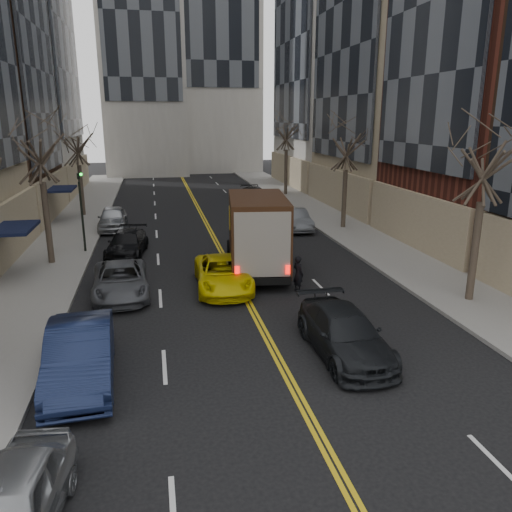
{
  "coord_description": "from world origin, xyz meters",
  "views": [
    {
      "loc": [
        -3.53,
        -5.91,
        7.31
      ],
      "look_at": [
        0.14,
        11.9,
        2.2
      ],
      "focal_mm": 35.0,
      "sensor_mm": 36.0,
      "label": 1
    }
  ],
  "objects_px": {
    "ups_truck": "(257,233)",
    "observer_sedan": "(344,333)",
    "taxi": "(223,274)",
    "pedestrian": "(298,274)"
  },
  "relations": [
    {
      "from": "ups_truck",
      "to": "observer_sedan",
      "type": "xyz_separation_m",
      "value": [
        0.91,
        -9.21,
        -1.18
      ]
    },
    {
      "from": "taxi",
      "to": "observer_sedan",
      "type": "bearing_deg",
      "value": -65.35
    },
    {
      "from": "ups_truck",
      "to": "observer_sedan",
      "type": "relative_size",
      "value": 1.44
    },
    {
      "from": "taxi",
      "to": "pedestrian",
      "type": "height_order",
      "value": "pedestrian"
    },
    {
      "from": "ups_truck",
      "to": "pedestrian",
      "type": "distance_m",
      "value": 3.59
    },
    {
      "from": "observer_sedan",
      "to": "pedestrian",
      "type": "xyz_separation_m",
      "value": [
        0.24,
        5.99,
        0.08
      ]
    },
    {
      "from": "pedestrian",
      "to": "observer_sedan",
      "type": "bearing_deg",
      "value": 153.21
    },
    {
      "from": "taxi",
      "to": "pedestrian",
      "type": "distance_m",
      "value": 3.28
    },
    {
      "from": "ups_truck",
      "to": "pedestrian",
      "type": "xyz_separation_m",
      "value": [
        1.15,
        -3.22,
        -1.1
      ]
    },
    {
      "from": "taxi",
      "to": "pedestrian",
      "type": "relative_size",
      "value": 3.15
    }
  ]
}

